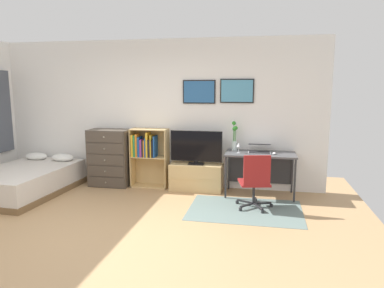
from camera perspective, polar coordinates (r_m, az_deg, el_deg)
ground_plane at (r=4.80m, az=-13.97°, el=-13.88°), size 7.20×7.20×0.00m
wall_back_with_posters at (r=6.70m, az=-5.43°, el=4.90°), size 6.12×0.09×2.70m
area_rug at (r=5.56m, az=8.48°, el=-10.37°), size 1.70×1.20×0.01m
bed at (r=6.92m, az=-25.09°, el=-5.27°), size 1.38×2.01×0.58m
dresser at (r=6.87m, az=-12.98°, el=-2.14°), size 0.75×0.46×1.06m
bookshelf at (r=6.64m, az=-7.18°, el=-1.29°), size 0.68×0.30×1.09m
tv_stand at (r=6.46m, az=0.70°, el=-5.28°), size 0.94×0.41×0.48m
television at (r=6.32m, az=0.67°, el=-0.57°), size 0.93×0.16×0.60m
desk at (r=6.25m, az=10.86°, el=-2.50°), size 1.17×0.61×0.74m
office_chair at (r=5.49m, az=10.07°, el=-5.72°), size 0.58×0.57×0.86m
laptop at (r=6.20m, az=10.73°, el=-0.72°), size 0.38×0.41×0.16m
computer_mouse at (r=6.08m, az=13.02°, el=-1.46°), size 0.06×0.10×0.03m
bamboo_vase at (r=6.31m, az=6.81°, el=1.07°), size 0.11×0.10×0.51m
wine_glass at (r=6.06m, az=7.47°, el=-0.19°), size 0.07×0.07×0.18m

